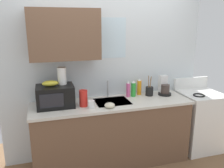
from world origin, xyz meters
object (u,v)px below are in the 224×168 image
stove_range (199,120)px  cereal_canister (83,98)px  small_bowl (110,105)px  utensil_crock (149,91)px  banana_bunch (50,83)px  coffee_maker (164,88)px  dish_soap_bottle_green (133,89)px  mug_white (91,104)px  paper_towel_roll (62,76)px  dish_soap_bottle_pink (128,89)px  microwave (55,96)px  dish_soap_bottle_orange (139,87)px

stove_range → cereal_canister: bearing=-178.3°
small_bowl → cereal_canister: bearing=153.7°
cereal_canister → utensil_crock: (1.00, 0.17, -0.03)m
banana_bunch → coffee_maker: 1.63m
dish_soap_bottle_green → mug_white: (-0.68, -0.29, -0.06)m
stove_range → paper_towel_roll: size_ratio=4.91×
paper_towel_roll → coffee_maker: 1.49m
dish_soap_bottle_pink → cereal_canister: size_ratio=1.11×
banana_bunch → stove_range: bearing=-1.2°
coffee_maker → dish_soap_bottle_pink: bearing=174.5°
microwave → mug_white: (0.42, -0.19, -0.09)m
coffee_maker → mug_white: coffee_maker is taller
stove_range → utensil_crock: size_ratio=3.63×
coffee_maker → mug_white: 1.17m
paper_towel_roll → dish_soap_bottle_pink: paper_towel_roll is taller
stove_range → small_bowl: stove_range is taller
microwave → dish_soap_bottle_pink: size_ratio=1.98×
dish_soap_bottle_pink → dish_soap_bottle_orange: 0.20m
cereal_canister → paper_towel_roll: bearing=148.0°
stove_range → coffee_maker: (-0.58, 0.10, 0.55)m
dish_soap_bottle_green → small_bowl: size_ratio=1.81×
banana_bunch → utensil_crock: 1.41m
paper_towel_roll → small_bowl: 0.71m
cereal_canister → mug_white: (0.08, -0.09, -0.06)m
banana_bunch → dish_soap_bottle_pink: banana_bunch is taller
utensil_crock → small_bowl: 0.76m
stove_range → coffee_maker: bearing=169.8°
cereal_canister → mug_white: 0.14m
mug_white → small_bowl: bearing=-15.3°
dish_soap_bottle_orange → dish_soap_bottle_pink: bearing=-165.8°
cereal_canister → coffee_maker: bearing=7.4°
microwave → dish_soap_bottle_orange: 1.23m
dish_soap_bottle_green → small_bowl: bearing=-142.3°
banana_bunch → coffee_maker: (1.62, 0.06, -0.20)m
stove_range → paper_towel_roll: 2.21m
small_bowl → dish_soap_bottle_pink: bearing=43.5°
paper_towel_roll → banana_bunch: bearing=-161.6°
banana_bunch → coffee_maker: banana_bunch is taller
dish_soap_bottle_green → utensil_crock: (0.24, -0.03, -0.04)m
dish_soap_bottle_green → cereal_canister: size_ratio=1.12×
microwave → cereal_canister: (0.34, -0.10, -0.03)m
cereal_canister → small_bowl: size_ratio=1.62×
cereal_canister → dish_soap_bottle_orange: bearing=16.5°
microwave → paper_towel_roll: 0.27m
dish_soap_bottle_pink → small_bowl: (-0.38, -0.36, -0.08)m
dish_soap_bottle_orange → coffee_maker: bearing=-16.0°
paper_towel_roll → small_bowl: size_ratio=1.69×
paper_towel_roll → cereal_canister: size_ratio=1.05×
microwave → coffee_maker: (1.57, 0.06, -0.03)m
mug_white → dish_soap_bottle_orange: bearing=23.8°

